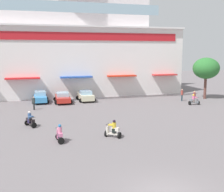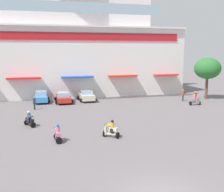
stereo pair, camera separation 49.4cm
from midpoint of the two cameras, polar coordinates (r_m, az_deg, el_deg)
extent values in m
plane|color=slate|center=(26.87, -1.53, -6.27)|extent=(128.00, 128.00, 0.00)
cube|color=white|center=(49.17, -8.05, 6.81)|extent=(35.33, 13.14, 10.46)
cube|color=white|center=(50.23, -8.38, 16.59)|extent=(24.52, 11.83, 6.58)
cube|color=red|center=(42.61, -7.04, 11.71)|extent=(32.50, 0.12, 1.12)
cube|color=white|center=(42.67, -7.08, 13.69)|extent=(35.33, 0.70, 0.24)
cube|color=red|center=(41.85, -16.82, 3.39)|extent=(4.68, 1.10, 0.20)
cube|color=#244A9F|center=(42.28, -6.57, 3.78)|extent=(4.68, 1.10, 0.20)
cube|color=red|center=(43.86, 2.51, 4.02)|extent=(4.45, 1.10, 0.20)
cube|color=red|center=(46.53, 11.01, 4.15)|extent=(3.95, 1.10, 0.20)
cube|color=#99B7C6|center=(37.77, -5.97, 17.14)|extent=(21.58, 0.08, 1.32)
cylinder|color=brown|center=(44.46, 18.59, 1.46)|extent=(0.39, 0.39, 3.16)
ellipsoid|color=#2B6C2E|center=(44.19, 18.78, 5.24)|extent=(3.87, 3.77, 3.10)
cube|color=#3989C7|center=(40.55, -13.56, -0.37)|extent=(1.71, 4.03, 0.72)
cube|color=#8DB6CE|center=(40.45, -13.59, 0.53)|extent=(1.46, 2.02, 0.58)
cylinder|color=black|center=(41.83, -14.72, -0.59)|extent=(0.60, 0.17, 0.60)
cylinder|color=black|center=(41.85, -12.43, -0.50)|extent=(0.60, 0.17, 0.60)
cylinder|color=black|center=(39.38, -14.72, -1.18)|extent=(0.60, 0.17, 0.60)
cylinder|color=black|center=(39.40, -12.29, -1.08)|extent=(0.60, 0.17, 0.60)
cube|color=red|center=(39.85, -9.29, -0.45)|extent=(1.94, 4.45, 0.65)
cube|color=#97BED2|center=(39.75, -9.31, 0.38)|extent=(1.62, 2.24, 0.52)
cylinder|color=black|center=(41.19, -10.67, -0.59)|extent=(0.60, 0.18, 0.60)
cylinder|color=black|center=(41.30, -8.16, -0.50)|extent=(0.60, 0.18, 0.60)
cylinder|color=black|center=(38.50, -10.47, -1.26)|extent=(0.60, 0.18, 0.60)
cylinder|color=black|center=(38.63, -7.79, -1.16)|extent=(0.60, 0.18, 0.60)
cube|color=beige|center=(40.81, -4.77, -0.08)|extent=(1.81, 4.09, 0.73)
cube|color=#93B6D3|center=(40.72, -4.78, 0.76)|extent=(1.55, 2.05, 0.47)
cylinder|color=black|center=(41.95, -6.28, -0.32)|extent=(0.60, 0.17, 0.60)
cylinder|color=black|center=(42.26, -3.89, -0.21)|extent=(0.60, 0.17, 0.60)
cylinder|color=black|center=(39.49, -5.70, -0.89)|extent=(0.60, 0.17, 0.60)
cylinder|color=black|center=(39.82, -3.16, -0.78)|extent=(0.60, 0.17, 0.60)
cylinder|color=black|center=(27.60, -14.92, -5.61)|extent=(0.53, 0.36, 0.52)
cylinder|color=black|center=(28.76, -16.14, -5.07)|extent=(0.53, 0.36, 0.52)
cube|color=black|center=(28.17, -15.55, -5.22)|extent=(0.78, 1.17, 0.10)
cube|color=black|center=(28.30, -15.80, -4.46)|extent=(0.60, 0.80, 0.28)
cube|color=black|center=(27.67, -15.07, -5.14)|extent=(0.35, 0.27, 0.65)
cylinder|color=black|center=(27.52, -15.09, -4.08)|extent=(0.48, 0.27, 0.04)
cube|color=#29244B|center=(28.23, -15.69, -4.73)|extent=(0.41, 0.39, 0.36)
cylinder|color=#34517E|center=(28.13, -15.73, -3.85)|extent=(0.43, 0.43, 0.53)
sphere|color=silver|center=(28.05, -15.76, -3.10)|extent=(0.25, 0.25, 0.25)
cube|color=#34517E|center=(27.87, -15.46, -3.90)|extent=(0.50, 0.55, 0.10)
cylinder|color=black|center=(39.52, 17.32, -1.32)|extent=(0.18, 0.53, 0.52)
cylinder|color=black|center=(38.93, 15.69, -1.40)|extent=(0.18, 0.53, 0.52)
cube|color=gray|center=(39.21, 16.52, -1.27)|extent=(1.13, 0.35, 0.10)
cube|color=gray|center=(39.05, 16.24, -0.81)|extent=(0.73, 0.35, 0.28)
cube|color=gray|center=(39.42, 17.18, -1.04)|extent=(0.16, 0.33, 0.64)
cylinder|color=black|center=(39.35, 17.24, -0.28)|extent=(0.07, 0.52, 0.04)
cube|color=#796560|center=(39.11, 16.37, -0.97)|extent=(0.30, 0.34, 0.36)
cylinder|color=#DD6793|center=(39.05, 16.39, -0.36)|extent=(0.34, 0.34, 0.49)
sphere|color=gold|center=(38.99, 16.42, 0.15)|extent=(0.25, 0.25, 0.25)
cube|color=#DD6793|center=(39.17, 16.76, -0.31)|extent=(0.46, 0.37, 0.10)
cylinder|color=black|center=(24.09, -0.88, -7.45)|extent=(0.45, 0.48, 0.52)
cylinder|color=black|center=(23.58, 1.72, -7.82)|extent=(0.45, 0.48, 0.52)
cube|color=beige|center=(23.81, 0.41, -7.50)|extent=(0.97, 0.91, 0.10)
cube|color=beige|center=(23.61, 0.88, -6.61)|extent=(0.70, 0.67, 0.28)
cube|color=beige|center=(23.96, -0.63, -6.91)|extent=(0.32, 0.33, 0.71)
cylinder|color=black|center=(23.83, -0.68, -5.62)|extent=(0.37, 0.41, 0.04)
cube|color=black|center=(23.68, 0.67, -6.87)|extent=(0.42, 0.43, 0.36)
cylinder|color=gold|center=(23.57, 0.67, -5.88)|extent=(0.45, 0.45, 0.49)
sphere|color=black|center=(23.48, 0.67, -5.05)|extent=(0.25, 0.25, 0.25)
cube|color=gold|center=(23.67, 0.09, -5.75)|extent=(0.55, 0.55, 0.10)
cylinder|color=black|center=(23.67, -10.34, -7.90)|extent=(0.53, 0.18, 0.52)
cylinder|color=black|center=(22.54, -9.87, -8.77)|extent=(0.53, 0.18, 0.52)
cube|color=#D36D98|center=(23.09, -10.12, -8.18)|extent=(0.35, 1.07, 0.10)
cube|color=#D36D98|center=(22.78, -10.05, -7.48)|extent=(0.35, 0.69, 0.28)
cube|color=#D36D98|center=(23.50, -10.31, -7.47)|extent=(0.33, 0.16, 0.66)
cylinder|color=black|center=(23.37, -10.36, -6.19)|extent=(0.52, 0.07, 0.04)
cube|color=#1C3042|center=(22.90, -10.08, -7.70)|extent=(0.34, 0.30, 0.36)
cylinder|color=#CF7493|center=(22.79, -10.11, -6.68)|extent=(0.34, 0.34, 0.49)
sphere|color=#2569A4|center=(22.69, -10.14, -5.81)|extent=(0.25, 0.25, 0.25)
cube|color=#CF7493|center=(23.03, -10.22, -6.45)|extent=(0.37, 0.46, 0.10)
cylinder|color=#21353D|center=(41.71, 14.25, -0.40)|extent=(0.23, 0.23, 0.88)
cylinder|color=#9E3F36|center=(41.60, 14.29, 0.61)|extent=(0.36, 0.36, 0.62)
sphere|color=tan|center=(41.54, 14.31, 1.17)|extent=(0.21, 0.21, 0.21)
cylinder|color=#2D2A4E|center=(40.82, 16.55, -0.77)|extent=(0.29, 0.29, 0.79)
cylinder|color=brown|center=(40.71, 16.60, 0.20)|extent=(0.47, 0.47, 0.60)
sphere|color=tan|center=(40.65, 16.62, 0.77)|extent=(0.22, 0.22, 0.22)
cylinder|color=#282A2A|center=(35.92, -14.79, -1.93)|extent=(0.21, 0.21, 0.87)
cylinder|color=#2E3735|center=(35.80, -14.84, -0.83)|extent=(0.33, 0.33, 0.53)
sphere|color=tan|center=(35.74, -14.86, -0.25)|extent=(0.21, 0.21, 0.21)
camera|label=1|loc=(0.25, -89.57, 0.07)|focal=45.96mm
camera|label=2|loc=(0.25, 90.43, -0.07)|focal=45.96mm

